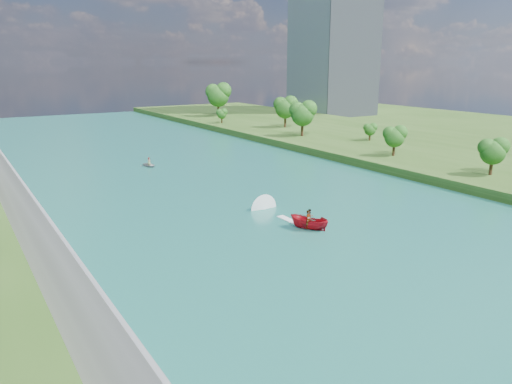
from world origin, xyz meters
TOP-DOWN VIEW (x-y plane):
  - ground at (0.00, 0.00)m, footprint 260.00×260.00m
  - river_water at (0.00, 20.00)m, footprint 55.00×240.00m
  - berm_east at (49.50, 20.00)m, footprint 44.00×240.00m
  - riprap_bank at (-25.84, 19.68)m, footprint 4.64×236.00m
  - office_tower at (82.50, 95.00)m, footprint 22.00×22.00m
  - trees_east at (39.27, 26.31)m, footprint 14.65×141.98m
  - motorboat at (0.38, 2.36)m, footprint 3.61×19.01m
  - raft at (-2.52, 41.70)m, footprint 2.81×3.59m

SIDE VIEW (x-z plane):
  - ground at x=0.00m, z-range 0.00..0.00m
  - river_water at x=0.00m, z-range 0.00..0.10m
  - raft at x=-2.52m, z-range -0.32..1.28m
  - berm_east at x=49.50m, z-range 0.00..1.50m
  - motorboat at x=0.38m, z-range -0.30..1.94m
  - riprap_bank at x=-25.84m, z-range -0.47..4.04m
  - trees_east at x=39.27m, z-range 0.76..12.44m
  - office_tower at x=82.50m, z-range 0.00..60.00m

